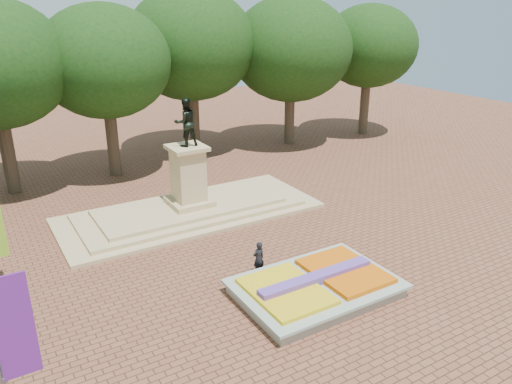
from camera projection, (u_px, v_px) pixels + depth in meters
ground at (268, 279)px, 21.08m from camera, size 90.00×90.00×0.00m
flower_bed at (316, 286)px, 19.84m from camera, size 6.30×4.30×0.91m
monument at (190, 199)px, 27.16m from camera, size 14.00×6.00×6.40m
tree_row_back at (157, 68)px, 34.22m from camera, size 44.80×8.80×10.43m
pedestrian at (259, 259)px, 21.14m from camera, size 0.61×0.44×1.55m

